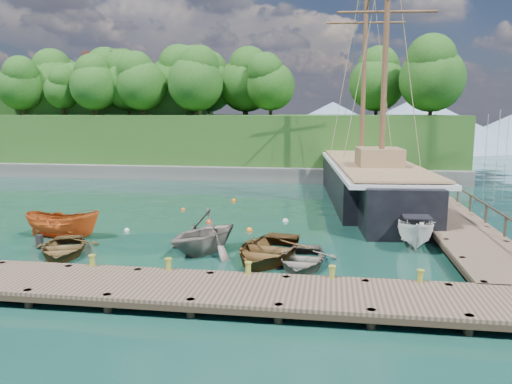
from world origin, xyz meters
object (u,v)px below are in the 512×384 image
at_px(rowboat_0, 64,254).
at_px(motorboat_orange, 64,237).
at_px(rowboat_2, 268,259).
at_px(rowboat_3, 302,266).
at_px(schooner, 369,183).
at_px(cabin_boat_white, 415,245).
at_px(rowboat_1, 204,252).

xyz_separation_m(rowboat_0, motorboat_orange, (-1.63, 2.93, 0.00)).
bearing_deg(rowboat_2, motorboat_orange, -179.97).
bearing_deg(motorboat_orange, rowboat_3, -103.34).
xyz_separation_m(rowboat_3, schooner, (3.88, 16.26, 1.24)).
height_order(rowboat_0, cabin_boat_white, cabin_boat_white).
xyz_separation_m(rowboat_1, schooner, (8.43, 14.94, 1.24)).
xyz_separation_m(rowboat_0, rowboat_3, (10.80, -0.06, 0.00)).
bearing_deg(schooner, rowboat_2, -114.11).
height_order(rowboat_0, motorboat_orange, motorboat_orange).
bearing_deg(rowboat_1, rowboat_3, 13.26).
relative_size(rowboat_0, cabin_boat_white, 0.90).
height_order(rowboat_1, cabin_boat_white, rowboat_1).
bearing_deg(motorboat_orange, rowboat_0, -150.69).
xyz_separation_m(rowboat_2, schooner, (5.43, 15.51, 1.24)).
relative_size(rowboat_3, schooner, 0.13).
distance_m(rowboat_1, rowboat_3, 4.74).
distance_m(rowboat_2, motorboat_orange, 11.11).
bearing_deg(rowboat_2, schooner, 82.39).
height_order(rowboat_2, motorboat_orange, motorboat_orange).
bearing_deg(rowboat_3, rowboat_1, 167.95).
distance_m(motorboat_orange, cabin_boat_white, 17.70).
bearing_deg(rowboat_3, rowboat_2, 158.24).
bearing_deg(motorboat_orange, rowboat_1, -101.79).
height_order(rowboat_1, rowboat_3, rowboat_1).
relative_size(rowboat_2, schooner, 0.17).
relative_size(rowboat_0, rowboat_1, 0.99).
height_order(rowboat_0, schooner, schooner).
height_order(rowboat_1, rowboat_2, rowboat_1).
height_order(motorboat_orange, cabin_boat_white, cabin_boat_white).
relative_size(rowboat_0, rowboat_2, 0.78).
bearing_deg(motorboat_orange, cabin_boat_white, -86.15).
distance_m(rowboat_0, schooner, 21.89).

